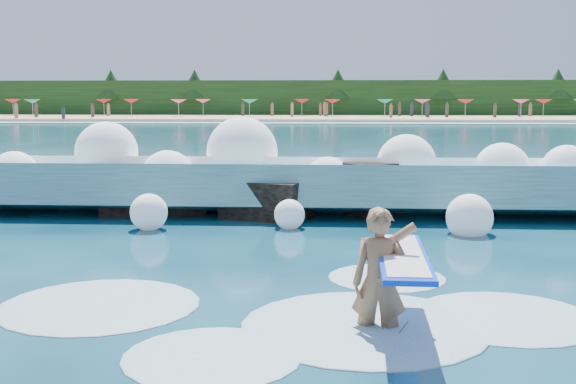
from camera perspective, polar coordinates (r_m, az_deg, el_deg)
name	(u,v)px	position (r m, az deg, el deg)	size (l,w,h in m)	color
ground	(184,284)	(11.43, -8.23, -7.24)	(200.00, 200.00, 0.00)	#07293F
beach	(315,118)	(88.88, 2.14, 5.85)	(140.00, 20.00, 0.40)	tan
wet_band	(312,123)	(77.90, 1.92, 5.48)	(140.00, 5.00, 0.08)	silver
treeline	(317,99)	(98.84, 2.30, 7.35)	(140.00, 4.00, 5.00)	black
breaking_wave	(288,188)	(18.27, -0.02, 0.33)	(19.96, 3.04, 1.72)	teal
rock_cluster	(255,193)	(18.23, -2.59, -0.09)	(8.54, 3.54, 1.50)	black
surfer_with_board	(385,277)	(9.03, 7.66, -6.69)	(0.98, 3.00, 1.88)	#8A5F40
wave_spray	(270,166)	(18.25, -1.43, 2.04)	(14.96, 4.90, 2.53)	white
surf_foam	(315,318)	(9.68, 2.15, -9.92)	(9.12, 5.70, 0.16)	silver
beach_umbrellas	(315,101)	(90.62, 2.16, 7.17)	(110.07, 6.94, 0.50)	red
beachgoers	(401,111)	(88.48, 8.95, 6.36)	(104.01, 12.35, 1.93)	#3F332D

